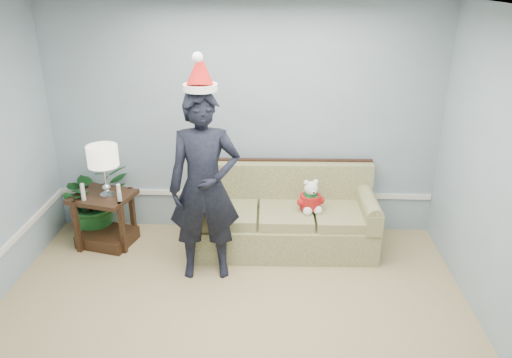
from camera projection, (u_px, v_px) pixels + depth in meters
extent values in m
cube|color=white|center=(211.00, 14.00, 2.88)|extent=(4.50, 5.00, 0.02)
cube|color=#8394A7|center=(243.00, 121.00, 5.71)|extent=(4.50, 0.02, 2.70)
cube|color=white|center=(244.00, 194.00, 6.04)|extent=(4.48, 0.03, 0.06)
cube|color=#585F2D|center=(285.00, 232.00, 5.69)|extent=(2.01, 0.90, 0.38)
cube|color=#585F2D|center=(231.00, 213.00, 5.58)|extent=(0.60, 0.69, 0.11)
cube|color=#585F2D|center=(286.00, 214.00, 5.55)|extent=(0.60, 0.69, 0.11)
cube|color=#585F2D|center=(341.00, 216.00, 5.53)|extent=(0.60, 0.69, 0.11)
cube|color=#585F2D|center=(286.00, 184.00, 5.81)|extent=(1.99, 0.23, 0.53)
cube|color=black|center=(286.00, 161.00, 5.77)|extent=(1.99, 0.10, 0.05)
cube|color=#585F2D|center=(205.00, 206.00, 5.61)|extent=(0.19, 0.86, 0.23)
cube|color=#585F2D|center=(368.00, 210.00, 5.54)|extent=(0.19, 0.86, 0.23)
cube|color=#341C13|center=(103.00, 197.00, 5.61)|extent=(0.75, 0.68, 0.05)
cube|color=#341C13|center=(108.00, 237.00, 5.81)|extent=(0.68, 0.60, 0.14)
cube|color=#341C13|center=(77.00, 227.00, 5.54)|extent=(0.06, 0.06, 0.62)
cube|color=#341C13|center=(122.00, 228.00, 5.52)|extent=(0.06, 0.06, 0.62)
cube|color=#341C13|center=(90.00, 211.00, 5.92)|extent=(0.06, 0.06, 0.62)
cube|color=#341C13|center=(132.00, 212.00, 5.90)|extent=(0.06, 0.06, 0.62)
cylinder|color=silver|center=(107.00, 195.00, 5.56)|extent=(0.16, 0.16, 0.03)
sphere|color=silver|center=(107.00, 188.00, 5.52)|extent=(0.09, 0.09, 0.09)
cylinder|color=silver|center=(105.00, 176.00, 5.47)|extent=(0.03, 0.03, 0.33)
cylinder|color=silver|center=(103.00, 156.00, 5.38)|extent=(0.33, 0.33, 0.23)
cylinder|color=silver|center=(83.00, 196.00, 5.45)|extent=(0.05, 0.05, 0.11)
cylinder|color=white|center=(82.00, 188.00, 5.42)|extent=(0.04, 0.04, 0.09)
cylinder|color=silver|center=(119.00, 196.00, 5.44)|extent=(0.05, 0.05, 0.11)
cylinder|color=white|center=(118.00, 188.00, 5.40)|extent=(0.04, 0.04, 0.09)
imported|color=#1C5924|center=(95.00, 199.00, 5.92)|extent=(1.04, 1.04, 0.88)
imported|color=black|center=(205.00, 187.00, 4.91)|extent=(0.76, 0.54, 1.94)
cylinder|color=white|center=(200.00, 87.00, 4.52)|extent=(0.33, 0.33, 0.06)
cone|color=red|center=(200.00, 69.00, 4.49)|extent=(0.27, 0.35, 0.37)
sphere|color=white|center=(198.00, 57.00, 4.34)|extent=(0.10, 0.10, 0.10)
sphere|color=white|center=(310.00, 201.00, 5.48)|extent=(0.22, 0.22, 0.22)
cylinder|color=red|center=(310.00, 201.00, 5.48)|extent=(0.28, 0.28, 0.15)
cylinder|color=#135E29|center=(311.00, 194.00, 5.45)|extent=(0.19, 0.19, 0.03)
sphere|color=white|center=(305.00, 211.00, 5.42)|extent=(0.10, 0.10, 0.10)
sphere|color=white|center=(316.00, 211.00, 5.41)|extent=(0.10, 0.10, 0.10)
sphere|color=white|center=(311.00, 188.00, 5.41)|extent=(0.15, 0.15, 0.15)
sphere|color=black|center=(311.00, 193.00, 5.33)|extent=(0.02, 0.02, 0.02)
sphere|color=white|center=(306.00, 182.00, 5.40)|extent=(0.06, 0.06, 0.06)
sphere|color=white|center=(316.00, 182.00, 5.39)|extent=(0.06, 0.06, 0.06)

